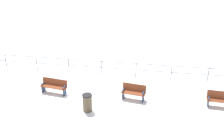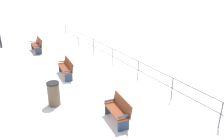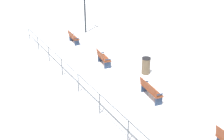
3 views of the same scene
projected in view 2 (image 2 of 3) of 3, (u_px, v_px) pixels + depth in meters
ground_plane at (84, 96)px, 10.76m from camera, size 80.00×80.00×0.00m
bench_nearest at (37, 45)px, 16.20m from camera, size 0.64×1.56×0.93m
bench_second at (66, 67)px, 12.51m from camera, size 0.71×1.67×0.88m
bench_third at (118, 110)px, 8.80m from camera, size 0.72×1.44×0.91m
waterfront_railing at (138, 67)px, 11.93m from camera, size 0.05×18.53×1.04m
trash_bin at (54, 94)px, 9.86m from camera, size 0.52×0.52×1.00m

